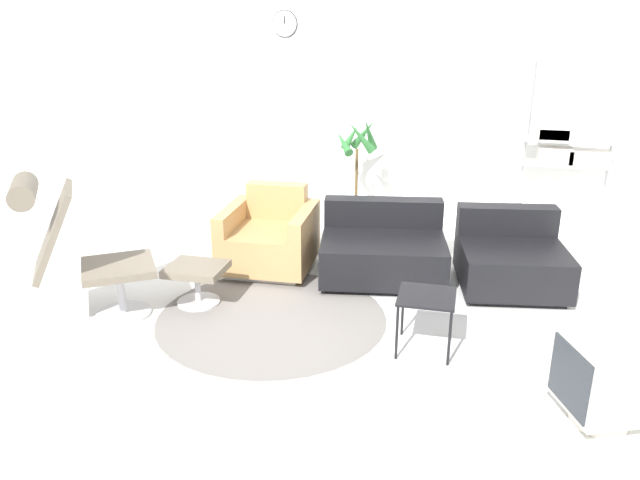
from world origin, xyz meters
The scene contains 12 objects.
ground_plane centered at (0.00, 0.00, 0.00)m, with size 12.00×12.00×0.00m, color silver.
wall_back centered at (0.00, 2.92, 1.40)m, with size 12.00×0.09×2.80m.
round_rug centered at (0.00, -0.19, 0.00)m, with size 1.84×1.84×0.01m.
lounge_chair centered at (-1.44, -0.58, 0.69)m, with size 1.07×0.95×1.19m.
ottoman centered at (-0.68, -0.08, 0.25)m, with size 0.47×0.40×0.34m.
armchair_red centered at (-0.33, 0.81, 0.29)m, with size 0.85×0.85×0.76m.
couch_low centered at (0.74, 0.85, 0.25)m, with size 1.24×1.05×0.66m.
couch_second centered at (1.87, 0.89, 0.25)m, with size 1.02×1.02×0.66m.
side_table centered at (1.23, -0.40, 0.38)m, with size 0.40×0.40×0.43m.
crt_television centered at (2.31, -1.03, 0.30)m, with size 0.59×0.60×0.55m.
potted_plant centered at (0.22, 2.38, 0.62)m, with size 0.53×0.52×1.24m.
shelf_unit centered at (2.44, 2.62, 0.94)m, with size 0.95×0.28×1.96m.
Camera 1 is at (1.43, -4.46, 2.32)m, focal length 35.00 mm.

